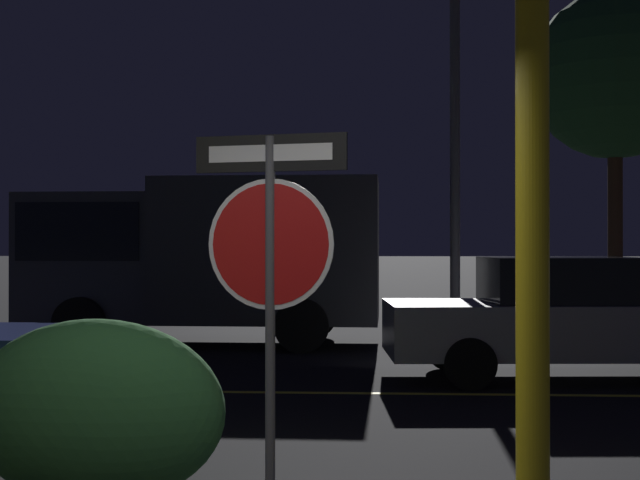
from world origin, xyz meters
The scene contains 8 objects.
road_center_stripe centered at (0.00, 6.24, 0.00)m, with size 35.87×0.12×0.01m, color gold.
stop_sign centered at (0.33, 1.58, 1.65)m, with size 0.93×0.22×2.31m.
yellow_pole_right centered at (1.63, 0.21, 1.75)m, with size 0.15×0.15×3.50m, color yellow.
hedge_bush_2 centered at (-0.82, 1.88, 0.59)m, with size 1.67×0.73×1.18m, color #2D6633.
passing_car_2 centered at (3.37, 7.46, 0.74)m, with size 4.73×2.09×1.50m.
delivery_truck centered at (-1.98, 11.05, 1.54)m, with size 5.85×2.55×2.73m.
street_lamp centered at (2.24, 10.40, 3.70)m, with size 0.38×0.38×6.09m.
tree_0 centered at (6.27, 16.17, 5.38)m, with size 3.71×3.71×7.26m.
Camera 1 is at (0.93, -3.69, 1.65)m, focal length 50.00 mm.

